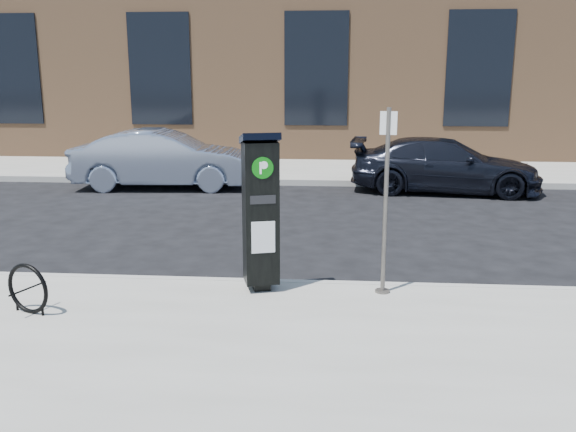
# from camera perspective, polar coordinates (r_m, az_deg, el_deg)

# --- Properties ---
(ground) EXTENTS (120.00, 120.00, 0.00)m
(ground) POSITION_cam_1_polar(r_m,az_deg,el_deg) (8.17, -0.46, -7.03)
(ground) COLOR black
(ground) RESTS_ON ground
(sidewalk_far) EXTENTS (60.00, 12.00, 0.15)m
(sidewalk_far) POSITION_cam_1_polar(r_m,az_deg,el_deg) (21.83, 2.76, 5.81)
(sidewalk_far) COLOR gray
(sidewalk_far) RESTS_ON ground
(curb_near) EXTENTS (60.00, 0.12, 0.16)m
(curb_near) POSITION_cam_1_polar(r_m,az_deg,el_deg) (8.12, -0.47, -6.58)
(curb_near) COLOR #9E9B93
(curb_near) RESTS_ON ground
(curb_far) EXTENTS (60.00, 0.12, 0.16)m
(curb_far) POSITION_cam_1_polar(r_m,az_deg,el_deg) (15.91, 2.06, 3.13)
(curb_far) COLOR #9E9B93
(curb_far) RESTS_ON ground
(building) EXTENTS (28.00, 10.05, 8.25)m
(building) POSITION_cam_1_polar(r_m,az_deg,el_deg) (24.69, 3.10, 16.11)
(building) COLOR #906541
(building) RESTS_ON ground
(parking_kiosk) EXTENTS (0.55, 0.52, 1.99)m
(parking_kiosk) POSITION_cam_1_polar(r_m,az_deg,el_deg) (7.53, -2.58, 0.52)
(parking_kiosk) COLOR black
(parking_kiosk) RESTS_ON sidewalk_near
(sign_pole) EXTENTS (0.20, 0.18, 2.29)m
(sign_pole) POSITION_cam_1_polar(r_m,az_deg,el_deg) (7.48, 9.12, 1.16)
(sign_pole) COLOR #58544E
(sign_pole) RESTS_ON sidewalk_near
(bike_rack) EXTENTS (0.58, 0.25, 0.59)m
(bike_rack) POSITION_cam_1_polar(r_m,az_deg,el_deg) (7.55, -23.17, -6.28)
(bike_rack) COLOR black
(bike_rack) RESTS_ON sidewalk_near
(car_silver) EXTENTS (4.58, 1.88, 1.48)m
(car_silver) POSITION_cam_1_polar(r_m,az_deg,el_deg) (15.80, -11.56, 5.24)
(car_silver) COLOR #838FA7
(car_silver) RESTS_ON ground
(car_dark) EXTENTS (4.72, 2.33, 1.32)m
(car_dark) POSITION_cam_1_polar(r_m,az_deg,el_deg) (15.43, 14.45, 4.62)
(car_dark) COLOR black
(car_dark) RESTS_ON ground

